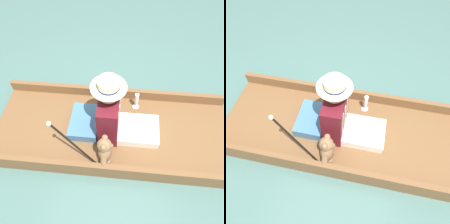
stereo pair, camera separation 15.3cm
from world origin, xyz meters
The scene contains 7 objects.
ground_plane centered at (0.00, 0.00, 0.00)m, with size 16.00×16.00×0.00m, color #476B66.
punt_boat centered at (0.00, 0.00, 0.07)m, with size 1.11×2.81×0.25m.
seat_cushion centered at (-0.04, -0.33, 0.17)m, with size 0.48×0.34×0.12m.
seated_person centered at (0.01, 0.05, 0.43)m, with size 0.44×0.75×0.85m.
teddy_bear centered at (0.38, -0.03, 0.30)m, with size 0.28×0.17×0.41m.
wine_glass centered at (-0.37, 0.28, 0.26)m, with size 0.08×0.08×0.24m.
walking_cane centered at (0.46, -0.33, 0.58)m, with size 0.04×0.38×0.79m.
Camera 1 is at (1.36, 0.13, 2.38)m, focal length 35.00 mm.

